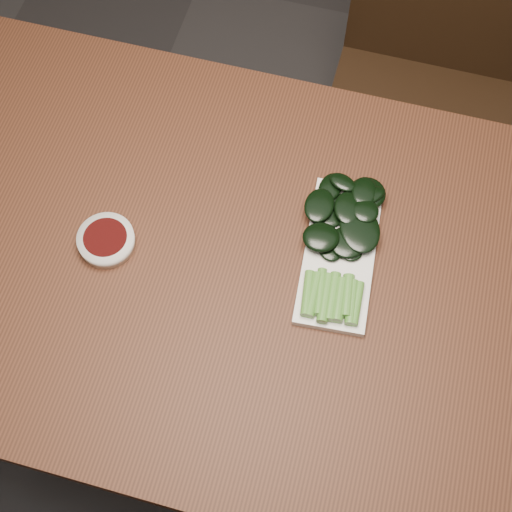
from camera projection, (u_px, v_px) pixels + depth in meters
The scene contains 6 objects.
ground at pixel (252, 385), 1.86m from camera, with size 6.00×6.00×0.00m, color #2D2B2B.
table at pixel (250, 282), 1.25m from camera, with size 1.40×0.80×0.75m.
chair_far at pixel (425, 88), 1.68m from camera, with size 0.44×0.44×0.89m.
sauce_bowl at pixel (106, 240), 1.19m from camera, with size 0.10×0.10×0.03m.
serving_plate at pixel (339, 254), 1.19m from camera, with size 0.14×0.28×0.01m.
gai_lan at pixel (342, 239), 1.18m from camera, with size 0.15×0.29×0.02m.
Camera 1 is at (0.14, -0.48, 1.83)m, focal length 50.00 mm.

